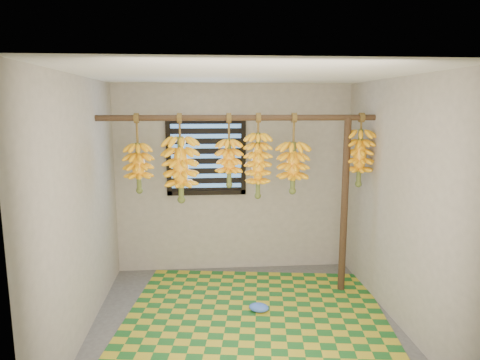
{
  "coord_description": "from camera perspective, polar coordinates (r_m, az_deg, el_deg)",
  "views": [
    {
      "loc": [
        -0.37,
        -3.9,
        2.13
      ],
      "look_at": [
        0.0,
        0.55,
        1.35
      ],
      "focal_mm": 32.0,
      "sensor_mm": 36.0,
      "label": 1
    }
  ],
  "objects": [
    {
      "name": "banana_bunch_e",
      "position": [
        4.75,
        7.07,
        1.66
      ],
      "size": [
        0.35,
        0.35,
        0.88
      ],
      "color": "brown",
      "rests_on": "hanging_pole"
    },
    {
      "name": "window",
      "position": [
        5.41,
        -4.52,
        3.2
      ],
      "size": [
        1.0,
        0.04,
        1.0
      ],
      "color": "black",
      "rests_on": "wall_back"
    },
    {
      "name": "banana_bunch_a",
      "position": [
        4.7,
        -13.37,
        1.61
      ],
      "size": [
        0.3,
        0.3,
        0.85
      ],
      "color": "brown",
      "rests_on": "hanging_pole"
    },
    {
      "name": "wall_right",
      "position": [
        4.43,
        20.46,
        -2.86
      ],
      "size": [
        0.01,
        3.0,
        2.4
      ],
      "primitive_type": "cube",
      "color": "gray",
      "rests_on": "floor"
    },
    {
      "name": "wall_left",
      "position": [
        4.17,
        -20.47,
        -3.63
      ],
      "size": [
        0.01,
        3.0,
        2.4
      ],
      "primitive_type": "cube",
      "color": "gray",
      "rests_on": "floor"
    },
    {
      "name": "banana_bunch_c",
      "position": [
        4.65,
        -1.47,
        2.33
      ],
      "size": [
        0.28,
        0.28,
        0.8
      ],
      "color": "brown",
      "rests_on": "hanging_pole"
    },
    {
      "name": "banana_bunch_b",
      "position": [
        4.66,
        -7.91,
        1.42
      ],
      "size": [
        0.38,
        0.38,
        0.95
      ],
      "color": "brown",
      "rests_on": "hanging_pole"
    },
    {
      "name": "hanging_pole",
      "position": [
        4.62,
        -0.16,
        8.3
      ],
      "size": [
        3.0,
        0.06,
        0.06
      ],
      "primitive_type": "cylinder",
      "rotation": [
        0.0,
        1.57,
        0.0
      ],
      "color": "#442E1E",
      "rests_on": "wall_left"
    },
    {
      "name": "banana_bunch_f",
      "position": [
        4.94,
        15.66,
        2.88
      ],
      "size": [
        0.3,
        0.3,
        0.81
      ],
      "color": "brown",
      "rests_on": "hanging_pole"
    },
    {
      "name": "woven_mat",
      "position": [
        4.69,
        2.13,
        -17.06
      ],
      "size": [
        2.9,
        2.45,
        0.01
      ],
      "primitive_type": "cube",
      "rotation": [
        0.0,
        0.0,
        -0.14
      ],
      "color": "#1B5C21",
      "rests_on": "floor"
    },
    {
      "name": "banana_bunch_d",
      "position": [
        4.68,
        2.41,
        1.96
      ],
      "size": [
        0.29,
        0.29,
        0.93
      ],
      "color": "brown",
      "rests_on": "hanging_pole"
    },
    {
      "name": "support_post",
      "position": [
        4.99,
        13.74,
        -3.47
      ],
      "size": [
        0.08,
        0.08,
        2.0
      ],
      "primitive_type": "cylinder",
      "color": "#442E1E",
      "rests_on": "floor"
    },
    {
      "name": "ceiling",
      "position": [
        3.93,
        0.69,
        13.92
      ],
      "size": [
        3.0,
        3.0,
        0.01
      ],
      "primitive_type": "cube",
      "color": "silver",
      "rests_on": "wall_back"
    },
    {
      "name": "plastic_bag",
      "position": [
        4.65,
        2.53,
        -16.62
      ],
      "size": [
        0.26,
        0.22,
        0.09
      ],
      "primitive_type": "ellipsoid",
      "rotation": [
        0.0,
        0.0,
        -0.38
      ],
      "color": "blue",
      "rests_on": "woven_mat"
    },
    {
      "name": "floor",
      "position": [
        4.46,
        0.62,
        -18.68
      ],
      "size": [
        3.0,
        3.0,
        0.01
      ],
      "primitive_type": "cube",
      "color": "#4B4B4B",
      "rests_on": "ground"
    },
    {
      "name": "wall_back",
      "position": [
        5.5,
        -0.83,
        0.17
      ],
      "size": [
        3.0,
        0.01,
        2.4
      ],
      "primitive_type": "cube",
      "color": "gray",
      "rests_on": "floor"
    }
  ]
}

